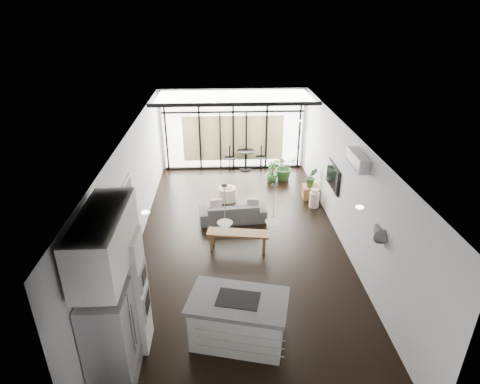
{
  "coord_description": "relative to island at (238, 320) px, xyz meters",
  "views": [
    {
      "loc": [
        -0.44,
        -8.42,
        5.43
      ],
      "look_at": [
        0.0,
        0.3,
        1.25
      ],
      "focal_mm": 30.0,
      "sensor_mm": 36.0,
      "label": 1
    }
  ],
  "objects": [
    {
      "name": "floor",
      "position": [
        0.21,
        3.15,
        -0.45
      ],
      "size": [
        5.0,
        10.0,
        0.0
      ],
      "primitive_type": "cube",
      "color": "black",
      "rests_on": "ground"
    },
    {
      "name": "ceiling",
      "position": [
        0.21,
        3.15,
        2.35
      ],
      "size": [
        5.0,
        10.0,
        0.0
      ],
      "primitive_type": "cube",
      "color": "silver",
      "rests_on": "ground"
    },
    {
      "name": "wall_left",
      "position": [
        -2.29,
        3.15,
        0.95
      ],
      "size": [
        0.02,
        10.0,
        2.8
      ],
      "primitive_type": "cube",
      "color": "silver",
      "rests_on": "ground"
    },
    {
      "name": "wall_right",
      "position": [
        2.71,
        3.15,
        0.95
      ],
      "size": [
        0.02,
        10.0,
        2.8
      ],
      "primitive_type": "cube",
      "color": "silver",
      "rests_on": "ground"
    },
    {
      "name": "wall_back",
      "position": [
        0.21,
        8.15,
        0.95
      ],
      "size": [
        5.0,
        0.02,
        2.8
      ],
      "primitive_type": "cube",
      "color": "silver",
      "rests_on": "ground"
    },
    {
      "name": "wall_front",
      "position": [
        0.21,
        -1.85,
        0.95
      ],
      "size": [
        5.0,
        0.02,
        2.8
      ],
      "primitive_type": "cube",
      "color": "silver",
      "rests_on": "ground"
    },
    {
      "name": "glazing",
      "position": [
        0.21,
        8.03,
        0.95
      ],
      "size": [
        5.0,
        0.2,
        2.8
      ],
      "primitive_type": "cube",
      "color": "black",
      "rests_on": "ground"
    },
    {
      "name": "skylight",
      "position": [
        0.21,
        7.15,
        2.32
      ],
      "size": [
        4.7,
        1.9,
        0.06
      ],
      "primitive_type": "cube",
      "color": "silver",
      "rests_on": "ceiling"
    },
    {
      "name": "neighbour_building",
      "position": [
        0.21,
        8.1,
        0.65
      ],
      "size": [
        3.5,
        0.02,
        1.6
      ],
      "primitive_type": "cube",
      "color": "beige",
      "rests_on": "ground"
    },
    {
      "name": "island",
      "position": [
        0.0,
        0.0,
        0.0
      ],
      "size": [
        1.85,
        1.35,
        0.91
      ],
      "primitive_type": "cube",
      "rotation": [
        0.0,
        0.0,
        -0.24
      ],
      "color": "silver",
      "rests_on": "floor"
    },
    {
      "name": "cooktop",
      "position": [
        0.0,
        0.0,
        0.46
      ],
      "size": [
        0.81,
        0.63,
        0.01
      ],
      "primitive_type": "cube",
      "rotation": [
        0.0,
        0.0,
        -0.24
      ],
      "color": "black",
      "rests_on": "island"
    },
    {
      "name": "fridge",
      "position": [
        -1.95,
        -0.7,
        0.38
      ],
      "size": [
        0.65,
        0.81,
        1.68
      ],
      "primitive_type": "cube",
      "color": "#ABABB0",
      "rests_on": "floor"
    },
    {
      "name": "appliance_column",
      "position": [
        -1.81,
        0.02,
        0.64
      ],
      "size": [
        0.57,
        0.6,
        2.2
      ],
      "primitive_type": "cube",
      "color": "silver",
      "rests_on": "floor"
    },
    {
      "name": "upper_cabinets",
      "position": [
        -1.91,
        -0.35,
        1.9
      ],
      "size": [
        0.62,
        1.75,
        0.86
      ],
      "primitive_type": "cube",
      "color": "silver",
      "rests_on": "wall_left"
    },
    {
      "name": "pendant_left",
      "position": [
        -0.19,
        0.5,
        1.57
      ],
      "size": [
        0.26,
        0.26,
        0.18
      ],
      "primitive_type": "cone",
      "color": "silver",
      "rests_on": "ceiling"
    },
    {
      "name": "pendant_right",
      "position": [
        0.61,
        0.5,
        1.57
      ],
      "size": [
        0.26,
        0.26,
        0.18
      ],
      "primitive_type": "cone",
      "color": "silver",
      "rests_on": "ceiling"
    },
    {
      "name": "sofa",
      "position": [
        0.05,
        4.29,
        -0.1
      ],
      "size": [
        1.83,
        0.68,
        0.7
      ],
      "primitive_type": "imported",
      "rotation": [
        0.0,
        0.0,
        3.23
      ],
      "color": "#4A4B4D",
      "rests_on": "floor"
    },
    {
      "name": "console_bench",
      "position": [
        0.13,
        2.87,
        -0.22
      ],
      "size": [
        1.51,
        0.59,
        0.47
      ],
      "primitive_type": "cube",
      "rotation": [
        0.0,
        0.0,
        -0.16
      ],
      "color": "brown",
      "rests_on": "floor"
    },
    {
      "name": "pouf",
      "position": [
        -0.07,
        5.5,
        -0.25
      ],
      "size": [
        0.56,
        0.56,
        0.41
      ],
      "primitive_type": "cylinder",
      "rotation": [
        0.0,
        0.0,
        0.09
      ],
      "color": "beige",
      "rests_on": "floor"
    },
    {
      "name": "crate",
      "position": [
        2.46,
        5.57,
        -0.27
      ],
      "size": [
        0.51,
        0.51,
        0.37
      ],
      "primitive_type": "cube",
      "rotation": [
        0.0,
        0.0,
        -0.05
      ],
      "color": "brown",
      "rests_on": "floor"
    },
    {
      "name": "plant_tall",
      "position": [
        1.86,
        6.97,
        -0.11
      ],
      "size": [
        1.04,
        1.09,
        0.69
      ],
      "primitive_type": "imported",
      "rotation": [
        0.0,
        0.0,
        0.32
      ],
      "color": "#2E5B28",
      "rests_on": "floor"
    },
    {
      "name": "plant_med",
      "position": [
        1.43,
        6.78,
        -0.26
      ],
      "size": [
        0.72,
        0.81,
        0.4
      ],
      "primitive_type": "imported",
      "rotation": [
        0.0,
        0.0,
        -0.57
      ],
      "color": "#2E5B28",
      "rests_on": "floor"
    },
    {
      "name": "plant_crate",
      "position": [
        2.46,
        5.57,
        0.05
      ],
      "size": [
        0.36,
        0.62,
        0.27
      ],
      "primitive_type": "imported",
      "rotation": [
        0.0,
        0.0,
        -0.03
      ],
      "color": "#2E5B28",
      "rests_on": "crate"
    },
    {
      "name": "milk_can",
      "position": [
        2.44,
        4.96,
        -0.17
      ],
      "size": [
        0.31,
        0.31,
        0.56
      ],
      "primitive_type": "cylinder",
      "rotation": [
        0.0,
        0.0,
        0.09
      ],
      "color": "#F0E3CC",
      "rests_on": "floor"
    },
    {
      "name": "bistro_set",
      "position": [
        0.63,
        7.9,
        -0.12
      ],
      "size": [
        1.39,
        0.56,
        0.67
      ],
      "primitive_type": "cube",
      "rotation": [
        0.0,
        0.0,
        0.0
      ],
      "color": "black",
      "rests_on": "floor"
    },
    {
      "name": "tv",
      "position": [
        2.67,
        4.15,
        0.85
      ],
      "size": [
        0.05,
        1.1,
        0.65
      ],
      "primitive_type": "cube",
      "color": "black",
      "rests_on": "wall_right"
    },
    {
      "name": "ac_unit",
      "position": [
        2.59,
        2.35,
        2.0
      ],
      "size": [
        0.22,
        0.9,
        0.3
      ],
      "primitive_type": "cube",
      "color": "silver",
      "rests_on": "wall_right"
    },
    {
      "name": "framed_art",
      "position": [
        -2.26,
        2.65,
        1.1
      ],
      "size": [
        0.04,
        0.7,
        0.9
      ],
      "primitive_type": "cube",
      "color": "black",
      "rests_on": "wall_left"
    }
  ]
}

